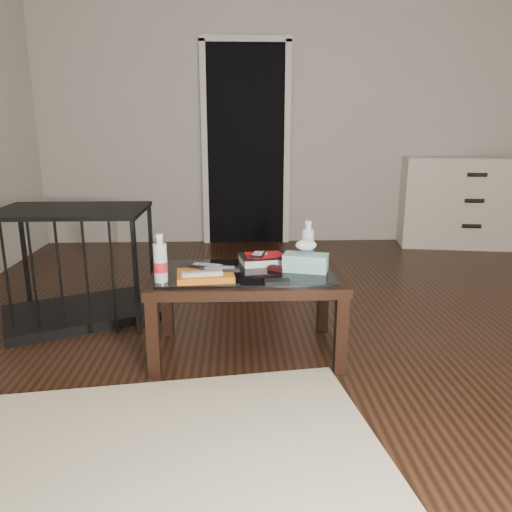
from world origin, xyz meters
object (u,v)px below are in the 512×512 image
Objects in this scene: dresser at (462,202)px; tissue_box at (306,263)px; pet_crate at (77,283)px; water_bottle_right at (308,242)px; coffee_table at (246,283)px; textbook at (263,259)px; water_bottle_left at (160,258)px.

dresser is 3.13m from tissue_box.
pet_crate is 1.51m from water_bottle_right.
coffee_table is 0.20m from textbook.
textbook is 1.05× the size of water_bottle_left.
dresser reaches higher than water_bottle_right.
pet_crate is 4.49× the size of water_bottle_left.
coffee_table is at bearing -164.99° from tissue_box.
tissue_box is (0.22, -0.16, 0.02)m from textbook.
dresser is 5.33× the size of water_bottle_right.
dresser is at bearing 4.83° from pet_crate.
tissue_box is (0.31, -0.01, 0.11)m from coffee_table.
pet_crate is 1.51m from tissue_box.
water_bottle_right is (-1.91, -2.30, 0.13)m from dresser.
textbook is at bearing 178.11° from water_bottle_right.
textbook is at bearing -123.45° from dresser.
pet_crate reaches higher than water_bottle_left.
tissue_box is (-0.03, -0.15, -0.07)m from water_bottle_right.
water_bottle_right reaches higher than tissue_box.
water_bottle_left reaches higher than coffee_table.
textbook is 1.09× the size of tissue_box.
water_bottle_left is (-0.52, -0.32, 0.10)m from textbook.
dresser is at bearing 44.25° from water_bottle_left.
water_bottle_right is at bearing -40.87° from pet_crate.
water_bottle_left is (-2.68, -2.61, 0.13)m from dresser.
coffee_table is 0.79× the size of dresser.
water_bottle_left is 0.75m from tissue_box.
dresser is 5.51× the size of tissue_box.
dresser reaches higher than tissue_box.
pet_crate is at bearing 152.71° from coffee_table.
pet_crate is at bearing 174.22° from tissue_box.
tissue_box reaches higher than textbook.
water_bottle_left is 1.00× the size of water_bottle_right.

